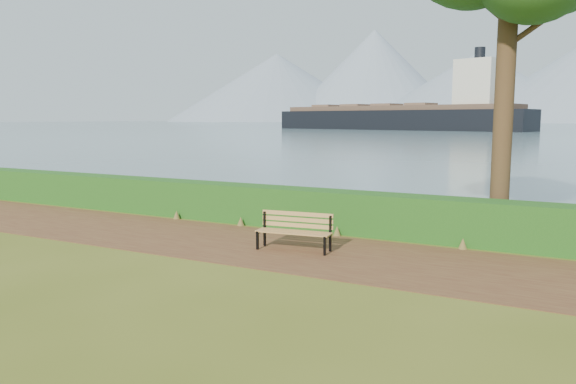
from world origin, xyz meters
The scene contains 7 objects.
ground centered at (0.00, 0.00, 0.00)m, with size 140.00×140.00×0.00m, color #4D5819.
path centered at (0.00, 0.30, 0.01)m, with size 40.00×3.40×0.01m, color #512A1C.
hedge centered at (0.00, 2.60, 0.50)m, with size 32.00×0.85×1.00m, color #144212.
water centered at (0.00, 260.00, 0.01)m, with size 700.00×510.00×0.00m, color slate.
mountains centered at (-9.17, 406.05, 27.70)m, with size 585.00×190.00×70.00m.
bench centered at (1.36, 0.33, 0.46)m, with size 1.64×0.66×0.80m.
cargo_ship centered at (-31.44, 119.85, 2.88)m, with size 64.14×25.47×19.32m.
Camera 1 is at (6.66, -10.03, 2.78)m, focal length 35.00 mm.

